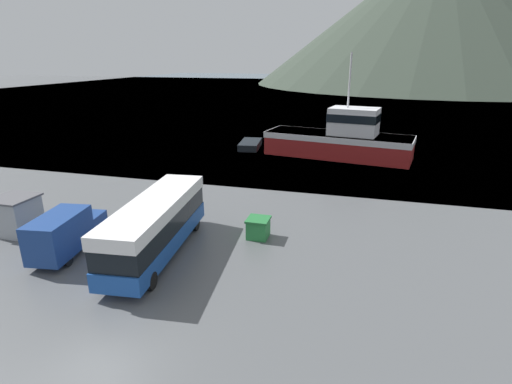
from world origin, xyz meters
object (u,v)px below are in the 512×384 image
Objects in this scene: small_boat at (250,145)px; tour_bus at (156,224)px; dock_kiosk at (16,215)px; fishing_boat at (341,139)px; storage_bin at (258,228)px; delivery_van at (65,232)px.

tour_bus is at bearing 88.18° from small_boat.
tour_bus is at bearing -1.57° from dock_kiosk.
fishing_boat is 32.39m from dock_kiosk.
delivery_van is at bearing -153.96° from storage_bin.
small_boat is (-11.16, 1.88, -1.67)m from fishing_boat.
storage_bin is at bearing 18.02° from delivery_van.
storage_bin is 26.18m from small_boat.
tour_bus is 5.28m from delivery_van.
delivery_van reaches higher than small_boat.
small_boat is (7.42, 28.39, -0.82)m from dock_kiosk.
delivery_van is at bearing 164.09° from fishing_boat.
fishing_boat is 3.10× the size of small_boat.
fishing_boat reaches higher than storage_bin.
tour_bus is 0.62× the size of fishing_boat.
delivery_van is 31.19m from fishing_boat.
delivery_van is at bearing -17.37° from dock_kiosk.
tour_bus is at bearing 172.32° from fishing_boat.
storage_bin is 0.59× the size of dock_kiosk.
storage_bin is (-3.49, -23.15, -1.42)m from fishing_boat.
small_boat is at bearing 89.60° from tour_bus.
dock_kiosk is 29.35m from small_boat.
storage_bin is (4.99, 3.63, -1.19)m from tour_bus.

